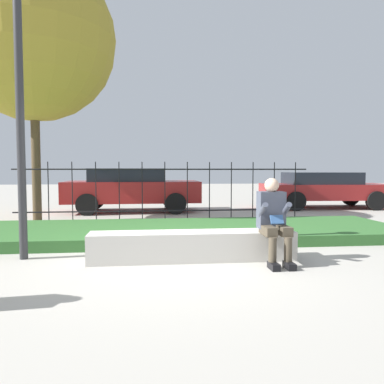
{
  "coord_description": "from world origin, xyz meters",
  "views": [
    {
      "loc": [
        -0.34,
        -5.48,
        1.35
      ],
      "look_at": [
        0.56,
        2.77,
        0.85
      ],
      "focal_mm": 35.0,
      "sensor_mm": 36.0,
      "label": 1
    }
  ],
  "objects": [
    {
      "name": "tree_behind_fence",
      "position": [
        -3.3,
        4.56,
        4.66
      ],
      "size": [
        4.14,
        4.14,
        6.73
      ],
      "color": "#4C3D28",
      "rests_on": "ground_plane"
    },
    {
      "name": "stone_bench",
      "position": [
        0.27,
        0.0,
        0.19
      ],
      "size": [
        3.05,
        0.49,
        0.43
      ],
      "color": "beige",
      "rests_on": "ground_plane"
    },
    {
      "name": "iron_fence",
      "position": [
        0.0,
        3.97,
        0.81
      ],
      "size": [
        7.41,
        0.03,
        1.55
      ],
      "color": "black",
      "rests_on": "ground_plane"
    },
    {
      "name": "car_parked_center",
      "position": [
        -0.98,
        6.67,
        0.75
      ],
      "size": [
        4.26,
        2.08,
        1.39
      ],
      "rotation": [
        0.0,
        0.0,
        0.02
      ],
      "color": "maroon",
      "rests_on": "ground_plane"
    },
    {
      "name": "ground_plane",
      "position": [
        0.0,
        0.0,
        0.0
      ],
      "size": [
        60.0,
        60.0,
        0.0
      ],
      "primitive_type": "plane",
      "color": "#A8A399"
    },
    {
      "name": "grass_berm",
      "position": [
        0.0,
        2.02,
        0.1
      ],
      "size": [
        9.41,
        2.64,
        0.2
      ],
      "color": "#33662D",
      "rests_on": "ground_plane"
    },
    {
      "name": "street_lamp",
      "position": [
        -2.27,
        0.35,
        2.71
      ],
      "size": [
        0.28,
        0.28,
        4.48
      ],
      "color": "#2D2D30",
      "rests_on": "ground_plane"
    },
    {
      "name": "car_parked_right",
      "position": [
        5.74,
        7.13,
        0.69
      ],
      "size": [
        4.46,
        2.2,
        1.26
      ],
      "rotation": [
        0.0,
        0.0,
        -0.06
      ],
      "color": "maroon",
      "rests_on": "ground_plane"
    },
    {
      "name": "person_seated_reader",
      "position": [
        1.41,
        -0.28,
        0.66
      ],
      "size": [
        0.42,
        0.73,
        1.23
      ],
      "color": "black",
      "rests_on": "ground_plane"
    }
  ]
}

